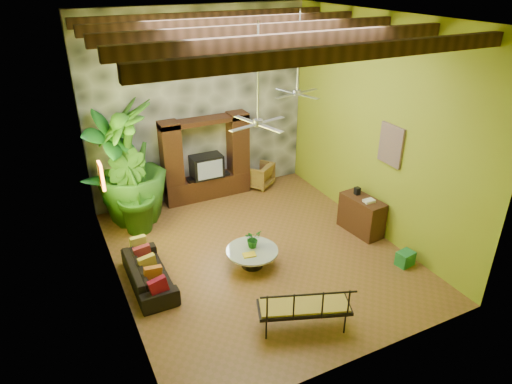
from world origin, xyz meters
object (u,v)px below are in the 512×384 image
entertainment_center (206,164)px  coffee_table (252,256)px  green_bin (405,258)px  tall_plant_a (115,169)px  wicker_armchair (258,175)px  iron_bench (306,306)px  ceiling_fan_front (258,112)px  side_console (361,215)px  tall_plant_c (130,163)px  tall_plant_b (132,193)px  ceiling_fan_back (297,84)px  sofa (149,273)px

entertainment_center → coffee_table: bearing=-95.3°
green_bin → tall_plant_a: bearing=137.4°
wicker_armchair → iron_bench: size_ratio=0.45×
ceiling_fan_front → iron_bench: (-0.12, -2.14, -2.87)m
iron_bench → side_console: iron_bench is taller
ceiling_fan_front → side_console: 4.11m
tall_plant_a → tall_plant_c: bearing=-5.1°
wicker_armchair → tall_plant_b: 3.93m
tall_plant_a → tall_plant_b: bearing=-71.4°
ceiling_fan_back → tall_plant_b: ceiling_fan_back is taller
ceiling_fan_front → ceiling_fan_back: size_ratio=1.00×
tall_plant_a → tall_plant_c: 0.37m
wicker_armchair → iron_bench: 5.97m
iron_bench → entertainment_center: bearing=107.3°
coffee_table → iron_bench: iron_bench is taller
coffee_table → side_console: side_console is taller
wicker_armchair → coffee_table: wicker_armchair is taller
sofa → tall_plant_a: tall_plant_a is taller
entertainment_center → ceiling_fan_front: bearing=-93.2°
ceiling_fan_front → iron_bench: size_ratio=1.08×
wicker_armchair → iron_bench: bearing=35.2°
wicker_armchair → green_bin: 5.06m
coffee_table → ceiling_fan_back: bearing=39.4°
sofa → tall_plant_b: bearing=-6.2°
entertainment_center → ceiling_fan_front: (-0.20, -3.54, 2.44)m
ceiling_fan_back → coffee_table: ceiling_fan_back is taller
tall_plant_a → tall_plant_c: (0.35, -0.03, 0.10)m
green_bin → tall_plant_b: bearing=140.3°
iron_bench → side_console: 3.75m
ceiling_fan_front → side_console: size_ratio=1.66×
ceiling_fan_back → side_console: 3.46m
tall_plant_c → iron_bench: 5.72m
tall_plant_b → side_console: size_ratio=1.80×
sofa → coffee_table: sofa is taller
wicker_armchair → coffee_table: (-1.88, -3.50, -0.10)m
ceiling_fan_front → coffee_table: ceiling_fan_front is taller
wicker_armchair → side_console: side_console is taller
tall_plant_b → tall_plant_c: 0.79m
entertainment_center → tall_plant_a: size_ratio=0.84×
wicker_armchair → side_console: (1.09, -3.38, 0.10)m
tall_plant_c → ceiling_fan_back: bearing=-23.7°
ceiling_fan_back → tall_plant_b: size_ratio=0.92×
sofa → tall_plant_c: tall_plant_c is taller
sofa → tall_plant_b: size_ratio=0.93×
ceiling_fan_back → tall_plant_b: (-3.82, 1.03, -2.40)m
iron_bench → wicker_armchair: bearing=92.2°
side_console → green_bin: size_ratio=3.07×
tall_plant_c → side_console: 5.74m
green_bin → coffee_table: bearing=154.2°
ceiling_fan_front → green_bin: bearing=-26.5°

